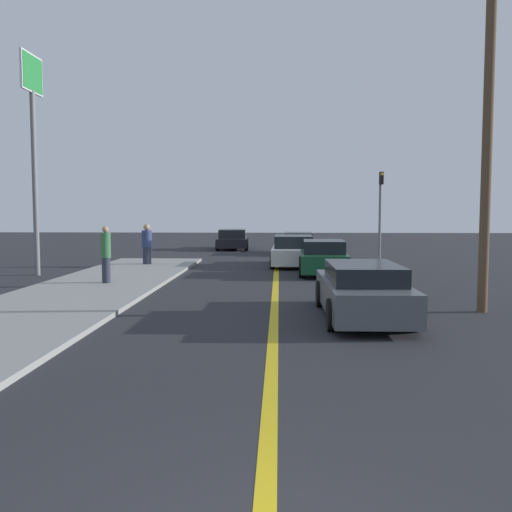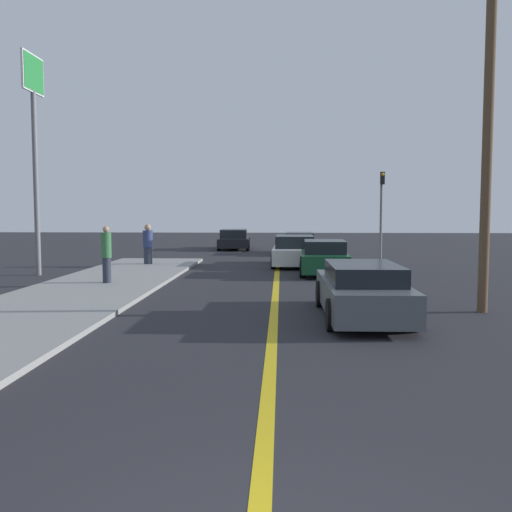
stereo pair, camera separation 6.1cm
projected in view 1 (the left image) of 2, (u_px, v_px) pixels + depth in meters
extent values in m
cube|color=gold|center=(276.00, 275.00, 21.69)|extent=(0.20, 60.00, 0.01)
cube|color=gray|center=(73.00, 296.00, 16.01)|extent=(3.98, 24.13, 0.12)
cube|color=#4C5156|center=(362.00, 295.00, 13.11)|extent=(1.77, 4.77, 0.68)
cube|color=black|center=(364.00, 273.00, 12.83)|extent=(1.55, 2.63, 0.40)
cylinder|color=black|center=(321.00, 294.00, 14.62)|extent=(0.23, 0.67, 0.67)
cylinder|color=black|center=(385.00, 294.00, 14.56)|extent=(0.23, 0.67, 0.67)
cylinder|color=black|center=(332.00, 315.00, 11.68)|extent=(0.23, 0.67, 0.67)
cylinder|color=black|center=(413.00, 315.00, 11.63)|extent=(0.23, 0.67, 0.67)
cube|color=#144728|center=(323.00, 261.00, 22.08)|extent=(1.89, 4.15, 0.66)
cube|color=black|center=(324.00, 247.00, 21.83)|extent=(1.61, 2.30, 0.48)
cylinder|color=black|center=(302.00, 262.00, 23.42)|extent=(0.24, 0.68, 0.67)
cylinder|color=black|center=(342.00, 263.00, 23.29)|extent=(0.24, 0.68, 0.67)
cylinder|color=black|center=(302.00, 269.00, 20.90)|extent=(0.24, 0.68, 0.67)
cylinder|color=black|center=(347.00, 269.00, 20.77)|extent=(0.24, 0.68, 0.67)
cube|color=silver|center=(293.00, 255.00, 25.43)|extent=(1.96, 4.46, 0.68)
cube|color=black|center=(294.00, 241.00, 25.16)|extent=(1.69, 2.47, 0.52)
cylinder|color=black|center=(275.00, 256.00, 26.86)|extent=(0.23, 0.61, 0.61)
cylinder|color=black|center=(312.00, 257.00, 26.75)|extent=(0.23, 0.61, 0.61)
cylinder|color=black|center=(273.00, 262.00, 24.14)|extent=(0.23, 0.61, 0.61)
cylinder|color=black|center=(314.00, 262.00, 24.03)|extent=(0.23, 0.61, 0.61)
cube|color=maroon|center=(298.00, 245.00, 32.61)|extent=(1.88, 4.28, 0.56)
cube|color=black|center=(298.00, 237.00, 32.36)|extent=(1.62, 2.37, 0.46)
cylinder|color=black|center=(284.00, 246.00, 33.99)|extent=(0.24, 0.69, 0.69)
cylinder|color=black|center=(312.00, 246.00, 33.87)|extent=(0.24, 0.69, 0.69)
cylinder|color=black|center=(283.00, 249.00, 31.37)|extent=(0.24, 0.69, 0.69)
cylinder|color=black|center=(314.00, 249.00, 31.26)|extent=(0.24, 0.69, 0.69)
cube|color=black|center=(233.00, 242.00, 36.35)|extent=(2.08, 4.55, 0.56)
cube|color=black|center=(232.00, 234.00, 36.08)|extent=(1.76, 2.53, 0.53)
cylinder|color=black|center=(220.00, 243.00, 37.73)|extent=(0.25, 0.70, 0.69)
cylinder|color=black|center=(247.00, 243.00, 37.75)|extent=(0.25, 0.70, 0.69)
cylinder|color=black|center=(218.00, 245.00, 34.97)|extent=(0.25, 0.70, 0.69)
cylinder|color=black|center=(246.00, 245.00, 34.98)|extent=(0.25, 0.70, 0.69)
cylinder|color=#282D3D|center=(106.00, 270.00, 18.54)|extent=(0.27, 0.27, 0.82)
cylinder|color=#336B3D|center=(106.00, 245.00, 18.47)|extent=(0.32, 0.32, 0.82)
sphere|color=tan|center=(105.00, 229.00, 18.43)|extent=(0.21, 0.21, 0.21)
cylinder|color=#282D3D|center=(147.00, 256.00, 25.08)|extent=(0.37, 0.37, 0.74)
cylinder|color=navy|center=(147.00, 239.00, 25.02)|extent=(0.43, 0.43, 0.74)
sphere|color=tan|center=(147.00, 227.00, 24.98)|extent=(0.28, 0.28, 0.28)
cylinder|color=slate|center=(380.00, 219.00, 25.45)|extent=(0.12, 0.12, 4.17)
cube|color=black|center=(381.00, 178.00, 25.12)|extent=(0.18, 0.18, 0.55)
sphere|color=orange|center=(382.00, 174.00, 25.02)|extent=(0.14, 0.14, 0.14)
cylinder|color=slate|center=(35.00, 184.00, 21.47)|extent=(0.20, 0.20, 6.91)
cube|color=silver|center=(31.00, 73.00, 21.14)|extent=(0.08, 1.78, 1.41)
cube|color=#238438|center=(31.00, 73.00, 21.14)|extent=(0.12, 1.66, 1.29)
cylinder|color=brown|center=(487.00, 148.00, 13.55)|extent=(0.24, 0.24, 7.92)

